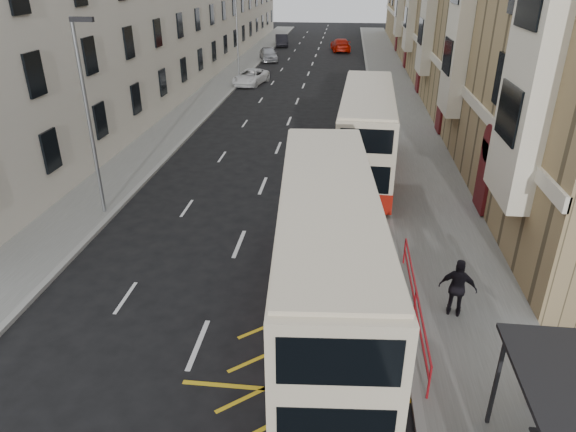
# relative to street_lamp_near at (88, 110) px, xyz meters

# --- Properties ---
(pavement_right) EXTENTS (4.00, 120.00, 0.15)m
(pavement_right) POSITION_rel_street_lamp_near_xyz_m (14.35, 18.00, -4.56)
(pavement_right) COLOR slate
(pavement_right) RESTS_ON ground
(pavement_left) EXTENTS (3.00, 120.00, 0.15)m
(pavement_left) POSITION_rel_street_lamp_near_xyz_m (-1.15, 18.00, -4.56)
(pavement_left) COLOR slate
(pavement_left) RESTS_ON ground
(kerb_right) EXTENTS (0.25, 120.00, 0.15)m
(kerb_right) POSITION_rel_street_lamp_near_xyz_m (12.35, 18.00, -4.56)
(kerb_right) COLOR gray
(kerb_right) RESTS_ON ground
(kerb_left) EXTENTS (0.25, 120.00, 0.15)m
(kerb_left) POSITION_rel_street_lamp_near_xyz_m (0.35, 18.00, -4.56)
(kerb_left) COLOR gray
(kerb_left) RESTS_ON ground
(road_markings) EXTENTS (10.00, 110.00, 0.01)m
(road_markings) POSITION_rel_street_lamp_near_xyz_m (6.35, 33.00, -4.63)
(road_markings) COLOR silver
(road_markings) RESTS_ON ground
(terrace_left) EXTENTS (9.18, 79.00, 13.25)m
(terrace_left) POSITION_rel_street_lamp_near_xyz_m (-7.08, 33.50, 1.88)
(terrace_left) COLOR beige
(terrace_left) RESTS_ON ground
(guard_railing) EXTENTS (0.06, 6.56, 1.01)m
(guard_railing) POSITION_rel_street_lamp_near_xyz_m (12.60, -6.25, -3.78)
(guard_railing) COLOR red
(guard_railing) RESTS_ON pavement_right
(street_lamp_near) EXTENTS (0.93, 0.18, 8.00)m
(street_lamp_near) POSITION_rel_street_lamp_near_xyz_m (0.00, 0.00, 0.00)
(street_lamp_near) COLOR gray
(street_lamp_near) RESTS_ON pavement_left
(street_lamp_far) EXTENTS (0.93, 0.18, 8.00)m
(street_lamp_far) POSITION_rel_street_lamp_near_xyz_m (0.00, 30.00, 0.00)
(street_lamp_far) COLOR gray
(street_lamp_far) RESTS_ON pavement_left
(double_decker_front) EXTENTS (3.45, 11.56, 4.55)m
(double_decker_front) POSITION_rel_street_lamp_near_xyz_m (9.92, -6.75, -2.32)
(double_decker_front) COLOR beige
(double_decker_front) RESTS_ON ground
(double_decker_rear) EXTENTS (2.94, 11.08, 4.38)m
(double_decker_rear) POSITION_rel_street_lamp_near_xyz_m (11.35, 6.11, -2.40)
(double_decker_rear) COLOR beige
(double_decker_rear) RESTS_ON ground
(pedestrian_mid) EXTENTS (0.85, 0.67, 1.69)m
(pedestrian_mid) POSITION_rel_street_lamp_near_xyz_m (15.42, -9.51, -3.64)
(pedestrian_mid) COLOR black
(pedestrian_mid) RESTS_ON pavement_right
(pedestrian_far) EXTENTS (1.20, 0.73, 1.90)m
(pedestrian_far) POSITION_rel_street_lamp_near_xyz_m (13.87, -5.90, -3.53)
(pedestrian_far) COLOR black
(pedestrian_far) RESTS_ON pavement_right
(white_van) EXTENTS (3.18, 5.22, 1.35)m
(white_van) POSITION_rel_street_lamp_near_xyz_m (1.45, 28.08, -3.96)
(white_van) COLOR white
(white_van) RESTS_ON ground
(car_silver) EXTENTS (2.95, 4.88, 1.55)m
(car_silver) POSITION_rel_street_lamp_near_xyz_m (1.15, 41.35, -3.86)
(car_silver) COLOR #9EA0A4
(car_silver) RESTS_ON ground
(car_dark) EXTENTS (2.35, 4.84, 1.53)m
(car_dark) POSITION_rel_street_lamp_near_xyz_m (1.15, 53.75, -3.87)
(car_dark) COLOR black
(car_dark) RESTS_ON ground
(car_red) EXTENTS (2.86, 5.71, 1.59)m
(car_red) POSITION_rel_street_lamp_near_xyz_m (9.28, 49.94, -3.84)
(car_red) COLOR #A30D00
(car_red) RESTS_ON ground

